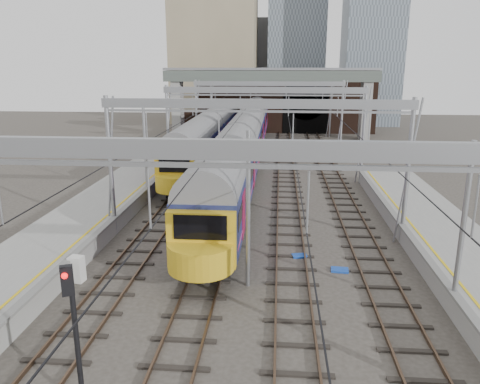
# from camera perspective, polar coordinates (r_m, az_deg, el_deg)

# --- Properties ---
(ground) EXTENTS (160.00, 160.00, 0.00)m
(ground) POSITION_cam_1_polar(r_m,az_deg,el_deg) (19.70, 0.55, -13.89)
(ground) COLOR #38332D
(ground) RESTS_ON ground
(platform_left) EXTENTS (4.32, 55.00, 1.12)m
(platform_left) POSITION_cam_1_polar(r_m,az_deg,el_deg) (24.48, -23.72, -7.80)
(platform_left) COLOR gray
(platform_left) RESTS_ON ground
(tracks) EXTENTS (14.40, 80.00, 0.22)m
(tracks) POSITION_cam_1_polar(r_m,az_deg,el_deg) (33.59, 2.44, -1.35)
(tracks) COLOR #4C3828
(tracks) RESTS_ON ground
(overhead_line) EXTENTS (16.80, 80.00, 8.00)m
(overhead_line) POSITION_cam_1_polar(r_m,az_deg,el_deg) (38.79, 2.96, 10.73)
(overhead_line) COLOR gray
(overhead_line) RESTS_ON ground
(retaining_wall) EXTENTS (28.00, 2.75, 9.00)m
(retaining_wall) POSITION_cam_1_polar(r_m,az_deg,el_deg) (69.30, 4.97, 10.81)
(retaining_wall) COLOR black
(retaining_wall) RESTS_ON ground
(overbridge) EXTENTS (28.00, 3.00, 9.25)m
(overbridge) POSITION_cam_1_polar(r_m,az_deg,el_deg) (63.23, 3.73, 13.08)
(overbridge) COLOR gray
(overbridge) RESTS_ON ground
(city_skyline) EXTENTS (37.50, 27.50, 60.00)m
(city_skyline) POSITION_cam_1_polar(r_m,az_deg,el_deg) (87.98, 6.09, 20.03)
(city_skyline) COLOR tan
(city_skyline) RESTS_ON ground
(train_main) EXTENTS (3.11, 71.79, 5.24)m
(train_main) POSITION_cam_1_polar(r_m,az_deg,el_deg) (55.00, 1.36, 7.99)
(train_main) COLOR black
(train_main) RESTS_ON ground
(train_second) EXTENTS (2.96, 34.21, 5.04)m
(train_second) POSITION_cam_1_polar(r_m,az_deg,el_deg) (49.67, -3.70, 7.08)
(train_second) COLOR black
(train_second) RESTS_ON ground
(signal_near_left) EXTENTS (0.37, 0.46, 4.59)m
(signal_near_left) POSITION_cam_1_polar(r_m,az_deg,el_deg) (13.82, -19.63, -14.60)
(signal_near_left) COLOR black
(signal_near_left) RESTS_ON ground
(signal_near_centre) EXTENTS (0.39, 0.48, 5.17)m
(signal_near_centre) POSITION_cam_1_polar(r_m,az_deg,el_deg) (22.20, -3.81, -1.44)
(signal_near_centre) COLOR black
(signal_near_centre) RESTS_ON ground
(relay_cabinet) EXTENTS (0.68, 0.60, 1.22)m
(relay_cabinet) POSITION_cam_1_polar(r_m,az_deg,el_deg) (22.82, -19.27, -8.85)
(relay_cabinet) COLOR silver
(relay_cabinet) RESTS_ON ground
(equip_cover_a) EXTENTS (0.94, 0.71, 0.10)m
(equip_cover_a) POSITION_cam_1_polar(r_m,az_deg,el_deg) (22.79, -3.34, -9.54)
(equip_cover_a) COLOR #1641A8
(equip_cover_a) RESTS_ON ground
(equip_cover_b) EXTENTS (0.85, 0.68, 0.09)m
(equip_cover_b) POSITION_cam_1_polar(r_m,az_deg,el_deg) (24.62, 7.28, -7.72)
(equip_cover_b) COLOR #1641A8
(equip_cover_b) RESTS_ON ground
(equip_cover_c) EXTENTS (0.87, 0.65, 0.10)m
(equip_cover_c) POSITION_cam_1_polar(r_m,az_deg,el_deg) (23.33, 12.06, -9.27)
(equip_cover_c) COLOR #1641A8
(equip_cover_c) RESTS_ON ground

